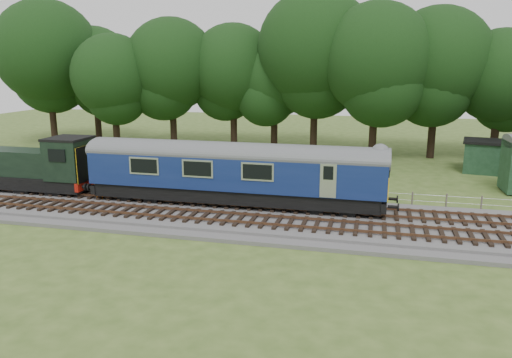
# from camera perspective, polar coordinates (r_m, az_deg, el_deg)

# --- Properties ---
(ground) EXTENTS (120.00, 120.00, 0.00)m
(ground) POSITION_cam_1_polar(r_m,az_deg,el_deg) (28.78, 1.73, -4.63)
(ground) COLOR #3F5A21
(ground) RESTS_ON ground
(ballast) EXTENTS (70.00, 7.00, 0.35)m
(ballast) POSITION_cam_1_polar(r_m,az_deg,el_deg) (28.73, 1.74, -4.30)
(ballast) COLOR #4C4C4F
(ballast) RESTS_ON ground
(track_north) EXTENTS (67.20, 2.40, 0.21)m
(track_north) POSITION_cam_1_polar(r_m,az_deg,el_deg) (29.97, 2.30, -3.08)
(track_north) COLOR black
(track_north) RESTS_ON ballast
(track_south) EXTENTS (67.20, 2.40, 0.21)m
(track_south) POSITION_cam_1_polar(r_m,az_deg,el_deg) (27.17, 1.03, -4.79)
(track_south) COLOR black
(track_south) RESTS_ON ballast
(fence) EXTENTS (64.00, 0.12, 1.00)m
(fence) POSITION_cam_1_polar(r_m,az_deg,el_deg) (33.02, 3.38, -2.32)
(fence) COLOR #6B6054
(fence) RESTS_ON ground
(tree_line) EXTENTS (70.00, 8.00, 18.00)m
(tree_line) POSITION_cam_1_polar(r_m,az_deg,el_deg) (49.93, 7.06, 2.88)
(tree_line) COLOR black
(tree_line) RESTS_ON ground
(dmu_railcar) EXTENTS (18.05, 2.86, 3.88)m
(dmu_railcar) POSITION_cam_1_polar(r_m,az_deg,el_deg) (30.05, -2.52, 1.27)
(dmu_railcar) COLOR black
(dmu_railcar) RESTS_ON ground
(shunter_loco) EXTENTS (8.91, 2.60, 3.38)m
(shunter_loco) POSITION_cam_1_polar(r_m,az_deg,el_deg) (36.56, -23.96, 1.26)
(shunter_loco) COLOR black
(shunter_loco) RESTS_ON ground
(worker) EXTENTS (0.77, 0.66, 1.80)m
(worker) POSITION_cam_1_polar(r_m,az_deg,el_deg) (33.04, -17.50, -0.66)
(worker) COLOR orange
(worker) RESTS_ON ballast
(shed) EXTENTS (3.75, 3.75, 2.65)m
(shed) POSITION_cam_1_polar(r_m,az_deg,el_deg) (45.05, 24.56, 2.42)
(shed) COLOR #18361F
(shed) RESTS_ON ground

